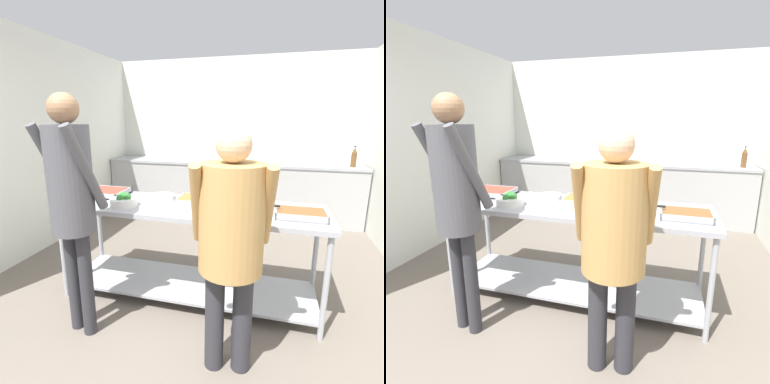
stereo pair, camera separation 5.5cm
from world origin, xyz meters
The scene contains 13 objects.
wall_rear centered at (0.00, 4.19, 1.32)m, with size 4.29×0.06×2.65m.
wall_left centered at (-2.11, 2.09, 1.32)m, with size 0.06×4.31×2.65m.
back_counter centered at (0.00, 3.82, 0.47)m, with size 4.13×0.65×0.94m.
serving_counter centered at (0.01, 1.27, 0.60)m, with size 2.35×0.72×0.89m.
serving_tray_vegetables centered at (-0.90, 1.42, 0.92)m, with size 0.41×0.34×0.05m.
broccoli_bowl centered at (-0.54, 1.12, 0.93)m, with size 0.24×0.24×0.12m.
plate_stack centered at (-0.26, 1.36, 0.92)m, with size 0.24×0.24×0.06m.
serving_tray_greens centered at (0.10, 1.37, 0.92)m, with size 0.41×0.29×0.05m.
sauce_pan centered at (0.53, 1.20, 0.94)m, with size 0.37×0.23×0.09m.
serving_tray_roast centered at (0.94, 1.20, 0.92)m, with size 0.38×0.27×0.05m.
guest_serving_left centered at (-0.67, 0.60, 1.14)m, with size 0.47×0.43×1.81m.
guest_serving_right centered at (0.49, 0.53, 0.98)m, with size 0.53×0.40×1.60m.
water_bottle centered at (1.85, 3.73, 1.08)m, with size 0.08×0.08×0.31m.
Camera 1 is at (0.71, -1.17, 1.64)m, focal length 28.00 mm.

